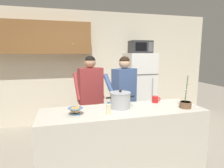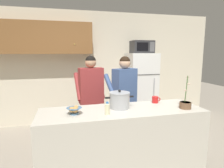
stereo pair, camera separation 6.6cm
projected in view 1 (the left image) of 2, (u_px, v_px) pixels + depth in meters
back_wall_unit at (82, 62)px, 4.47m from camera, size 6.00×0.48×2.60m
kitchen_island at (123, 143)px, 2.55m from camera, size 2.12×0.68×0.92m
refrigerator at (139, 88)px, 4.52m from camera, size 0.64×0.68×1.64m
microwave at (140, 47)px, 4.34m from camera, size 0.48×0.37×0.28m
person_near_pot at (91, 91)px, 3.30m from camera, size 0.53×0.46×1.60m
person_by_sink at (124, 92)px, 3.25m from camera, size 0.59×0.54×1.59m
cooking_pot at (120, 100)px, 2.52m from camera, size 0.39×0.27×0.25m
coffee_mug at (155, 99)px, 2.82m from camera, size 0.13×0.09×0.10m
bread_bowl at (76, 110)px, 2.26m from camera, size 0.19×0.19×0.10m
bottle_near_edge at (109, 108)px, 2.26m from camera, size 0.06×0.06×0.16m
potted_orchid at (186, 104)px, 2.54m from camera, size 0.15×0.15×0.44m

